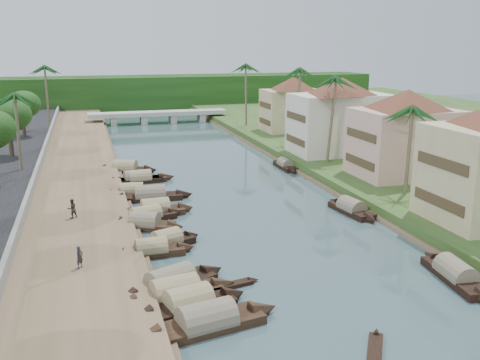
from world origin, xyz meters
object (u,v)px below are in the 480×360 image
object	(u,v)px
sampan_0	(207,323)
person_near	(80,257)
bridge	(158,115)
sampan_1	(189,305)

from	to	relation	value
sampan_0	person_near	bearing A→B (deg)	115.74
bridge	sampan_1	distance (m)	81.26
sampan_0	sampan_1	size ratio (longest dim) A/B	1.16
sampan_0	sampan_1	distance (m)	2.44
person_near	sampan_0	bearing A→B (deg)	-100.93
sampan_0	sampan_1	xyz separation A→B (m)	(-0.58, 2.37, -0.00)
bridge	sampan_1	size ratio (longest dim) A/B	3.42
bridge	person_near	xyz separation A→B (m)	(-15.42, -74.00, -0.14)
sampan_1	person_near	distance (m)	9.26
bridge	sampan_0	bearing A→B (deg)	-95.90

